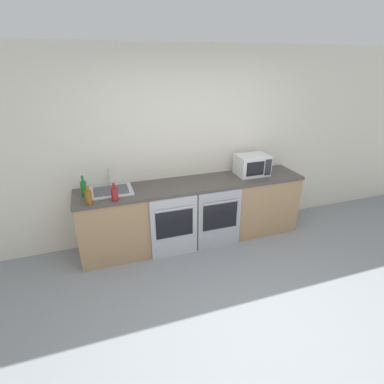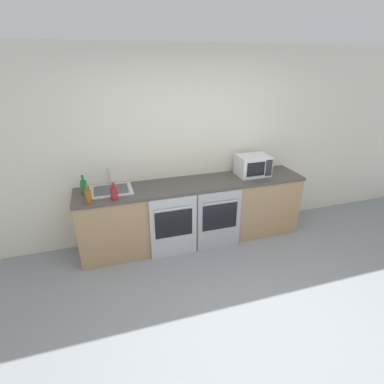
{
  "view_description": "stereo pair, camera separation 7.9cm",
  "coord_description": "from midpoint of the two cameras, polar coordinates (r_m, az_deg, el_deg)",
  "views": [
    {
      "loc": [
        -1.22,
        -1.86,
        2.39
      ],
      "look_at": [
        -0.03,
        1.68,
        0.75
      ],
      "focal_mm": 28.0,
      "sensor_mm": 36.0,
      "label": 1
    },
    {
      "loc": [
        -1.15,
        -1.88,
        2.39
      ],
      "look_at": [
        -0.03,
        1.68,
        0.75
      ],
      "focal_mm": 28.0,
      "sensor_mm": 36.0,
      "label": 2
    }
  ],
  "objects": [
    {
      "name": "bottle_green",
      "position": [
        3.85,
        -20.48,
        0.7
      ],
      "size": [
        0.07,
        0.07,
        0.26
      ],
      "color": "#19722D",
      "rests_on": "counter_back"
    },
    {
      "name": "microwave",
      "position": [
        4.37,
        10.85,
        5.11
      ],
      "size": [
        0.45,
        0.34,
        0.29
      ],
      "color": "silver",
      "rests_on": "counter_back"
    },
    {
      "name": "sink",
      "position": [
        3.91,
        -15.73,
        0.29
      ],
      "size": [
        0.53,
        0.43,
        0.25
      ],
      "color": "#B7BABF",
      "rests_on": "counter_back"
    },
    {
      "name": "wall_back",
      "position": [
        4.19,
        -1.6,
        8.64
      ],
      "size": [
        10.0,
        0.06,
        2.6
      ],
      "color": "silver",
      "rests_on": "ground_plane"
    },
    {
      "name": "bottle_amber",
      "position": [
        3.62,
        -19.69,
        -0.87
      ],
      "size": [
        0.08,
        0.08,
        0.22
      ],
      "color": "#8C5114",
      "rests_on": "counter_back"
    },
    {
      "name": "oven_left",
      "position": [
        3.88,
        -3.98,
        -6.77
      ],
      "size": [
        0.61,
        0.06,
        0.84
      ],
      "color": "#B7BABF",
      "rests_on": "ground_plane"
    },
    {
      "name": "bottle_red",
      "position": [
        3.62,
        -15.14,
        -0.32
      ],
      "size": [
        0.08,
        0.08,
        0.22
      ],
      "color": "maroon",
      "rests_on": "counter_back"
    },
    {
      "name": "ground_plane",
      "position": [
        3.26,
        10.1,
        -23.94
      ],
      "size": [
        16.0,
        16.0,
        0.0
      ],
      "primitive_type": "plane",
      "color": "gray"
    },
    {
      "name": "counter_back",
      "position": [
        4.22,
        -0.18,
        -3.78
      ],
      "size": [
        3.11,
        0.61,
        0.88
      ],
      "color": "tan",
      "rests_on": "ground_plane"
    },
    {
      "name": "oven_right",
      "position": [
        4.06,
        4.71,
        -5.31
      ],
      "size": [
        0.61,
        0.06,
        0.84
      ],
      "color": "#A8AAAF",
      "rests_on": "ground_plane"
    }
  ]
}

